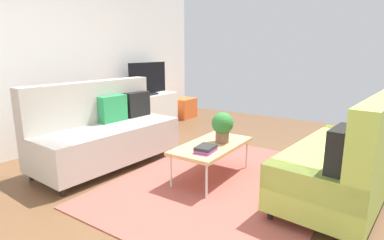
{
  "coord_description": "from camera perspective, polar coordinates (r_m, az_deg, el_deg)",
  "views": [
    {
      "loc": [
        -3.0,
        -1.62,
        1.49
      ],
      "look_at": [
        0.11,
        0.45,
        0.65
      ],
      "focal_mm": 28.61,
      "sensor_mm": 36.0,
      "label": 1
    }
  ],
  "objects": [
    {
      "name": "wall_far",
      "position": [
        5.34,
        -22.57,
        11.31
      ],
      "size": [
        6.4,
        0.12,
        2.9
      ],
      "primitive_type": "cube",
      "color": "white",
      "rests_on": "ground_plane"
    },
    {
      "name": "ground_plane",
      "position": [
        3.72,
        4.99,
        -10.97
      ],
      "size": [
        7.68,
        7.68,
        0.0
      ],
      "primitive_type": "plane",
      "color": "brown"
    },
    {
      "name": "tv_console",
      "position": [
        6.21,
        -8.15,
        1.7
      ],
      "size": [
        1.4,
        0.44,
        0.64
      ],
      "primitive_type": "cube",
      "color": "silver",
      "rests_on": "ground_plane"
    },
    {
      "name": "couch_beige",
      "position": [
        4.23,
        -15.88,
        -2.1
      ],
      "size": [
        1.95,
        0.95,
        1.1
      ],
      "rotation": [
        0.0,
        0.0,
        3.08
      ],
      "color": "#B2ADA3",
      "rests_on": "ground_plane"
    },
    {
      "name": "vase_1",
      "position": [
        5.89,
        -11.2,
        4.96
      ],
      "size": [
        0.14,
        0.14,
        0.16
      ],
      "primitive_type": "cylinder",
      "color": "silver",
      "rests_on": "tv_console"
    },
    {
      "name": "couch_green",
      "position": [
        3.46,
        27.16,
        -6.42
      ],
      "size": [
        1.98,
        1.04,
        1.1
      ],
      "rotation": [
        0.0,
        0.0,
        -0.11
      ],
      "color": "#A3BC4C",
      "rests_on": "ground_plane"
    },
    {
      "name": "area_rug",
      "position": [
        3.64,
        6.02,
        -11.45
      ],
      "size": [
        2.9,
        2.2,
        0.01
      ],
      "primitive_type": "cube",
      "color": "#9E4C42",
      "rests_on": "ground_plane"
    },
    {
      "name": "bottle_0",
      "position": [
        5.97,
        -9.27,
        5.31
      ],
      "size": [
        0.05,
        0.05,
        0.2
      ],
      "primitive_type": "cylinder",
      "color": "gold",
      "rests_on": "tv_console"
    },
    {
      "name": "potted_plant",
      "position": [
        3.65,
        5.69,
        -1.02
      ],
      "size": [
        0.26,
        0.26,
        0.37
      ],
      "color": "brown",
      "rests_on": "coffee_table"
    },
    {
      "name": "storage_trunk",
      "position": [
        7.01,
        -1.52,
        2.25
      ],
      "size": [
        0.52,
        0.4,
        0.44
      ],
      "primitive_type": "cube",
      "color": "orange",
      "rests_on": "ground_plane"
    },
    {
      "name": "table_book_1",
      "position": [
        3.34,
        2.58,
        -5.13
      ],
      "size": [
        0.26,
        0.2,
        0.04
      ],
      "primitive_type": "cube",
      "rotation": [
        0.0,
        0.0,
        0.1
      ],
      "color": "#262626",
      "rests_on": "table_book_0"
    },
    {
      "name": "tv",
      "position": [
        6.11,
        -8.2,
        7.51
      ],
      "size": [
        1.0,
        0.2,
        0.64
      ],
      "color": "black",
      "rests_on": "tv_console"
    },
    {
      "name": "vase_0",
      "position": [
        5.76,
        -12.5,
        4.81
      ],
      "size": [
        0.13,
        0.13,
        0.18
      ],
      "primitive_type": "cylinder",
      "color": "#B24C4C",
      "rests_on": "tv_console"
    },
    {
      "name": "table_book_0",
      "position": [
        3.35,
        2.57,
        -5.67
      ],
      "size": [
        0.26,
        0.2,
        0.03
      ],
      "primitive_type": "cube",
      "rotation": [
        0.0,
        0.0,
        0.11
      ],
      "color": "purple",
      "rests_on": "coffee_table"
    },
    {
      "name": "coffee_table",
      "position": [
        3.63,
        3.73,
        -4.92
      ],
      "size": [
        1.1,
        0.56,
        0.42
      ],
      "color": "tan",
      "rests_on": "ground_plane"
    }
  ]
}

